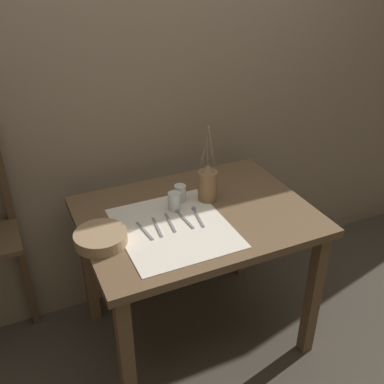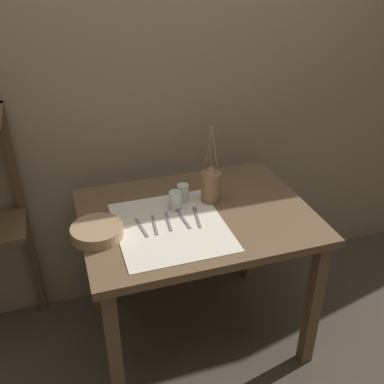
% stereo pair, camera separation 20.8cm
% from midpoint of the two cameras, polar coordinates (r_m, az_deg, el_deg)
% --- Properties ---
extents(ground_plane, '(12.00, 12.00, 0.00)m').
position_cam_midpoint_polar(ground_plane, '(2.67, 2.82, -17.36)').
color(ground_plane, '#473F35').
extents(stone_wall_back, '(7.00, 0.06, 2.40)m').
position_cam_midpoint_polar(stone_wall_back, '(2.43, -0.87, 11.69)').
color(stone_wall_back, gray).
rests_on(stone_wall_back, ground_plane).
extents(wooden_table, '(1.10, 0.83, 0.80)m').
position_cam_midpoint_polar(wooden_table, '(2.22, 3.25, -5.21)').
color(wooden_table, brown).
rests_on(wooden_table, ground_plane).
extents(linen_cloth, '(0.49, 0.55, 0.00)m').
position_cam_midpoint_polar(linen_cloth, '(2.05, 0.19, -4.47)').
color(linen_cloth, silver).
rests_on(linen_cloth, wooden_table).
extents(pitcher_with_flowers, '(0.10, 0.10, 0.40)m').
position_cam_midpoint_polar(pitcher_with_flowers, '(2.21, 5.09, 0.90)').
color(pitcher_with_flowers, olive).
rests_on(pitcher_with_flowers, wooden_table).
extents(wooden_bowl, '(0.23, 0.23, 0.05)m').
position_cam_midpoint_polar(wooden_bowl, '(2.00, -9.05, -5.08)').
color(wooden_bowl, '#9E7F5B').
rests_on(wooden_bowl, wooden_table).
extents(glass_tumbler_near, '(0.06, 0.06, 0.09)m').
position_cam_midpoint_polar(glass_tumbler_near, '(2.16, 0.62, -1.13)').
color(glass_tumbler_near, silver).
rests_on(glass_tumbler_near, wooden_table).
extents(glass_tumbler_far, '(0.06, 0.06, 0.08)m').
position_cam_midpoint_polar(glass_tumbler_far, '(2.23, 1.51, -0.15)').
color(glass_tumbler_far, silver).
rests_on(glass_tumbler_far, wooden_table).
extents(fork_inner, '(0.03, 0.16, 0.00)m').
position_cam_midpoint_polar(fork_inner, '(2.04, -3.52, -4.63)').
color(fork_inner, gray).
rests_on(fork_inner, wooden_table).
extents(fork_outer, '(0.03, 0.16, 0.00)m').
position_cam_midpoint_polar(fork_outer, '(2.06, -1.88, -4.27)').
color(fork_outer, gray).
rests_on(fork_outer, wooden_table).
extents(knife_center, '(0.03, 0.16, 0.00)m').
position_cam_midpoint_polar(knife_center, '(2.08, -0.15, -3.80)').
color(knife_center, gray).
rests_on(knife_center, wooden_table).
extents(spoon_inner, '(0.03, 0.17, 0.02)m').
position_cam_midpoint_polar(spoon_inner, '(2.13, 1.24, -2.82)').
color(spoon_inner, gray).
rests_on(spoon_inner, wooden_table).
extents(spoon_outer, '(0.04, 0.17, 0.02)m').
position_cam_midpoint_polar(spoon_outer, '(2.15, 3.24, -2.63)').
color(spoon_outer, gray).
rests_on(spoon_outer, wooden_table).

